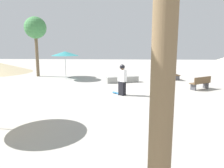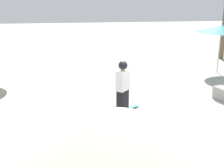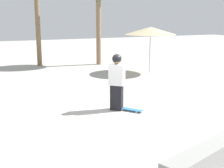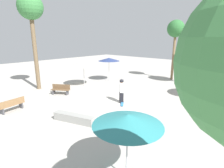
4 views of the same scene
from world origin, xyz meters
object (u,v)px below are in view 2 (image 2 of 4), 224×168
skateboard (130,107)px  shade_umbrella_teal (221,29)px  shade_umbrella_cream (104,124)px  skater_main (123,86)px

skateboard → shade_umbrella_teal: bearing=3.0°
skateboard → shade_umbrella_cream: size_ratio=0.30×
shade_umbrella_teal → shade_umbrella_cream: bearing=-32.5°
skater_main → shade_umbrella_teal: bearing=-8.0°
skater_main → shade_umbrella_teal: shade_umbrella_teal is taller
shade_umbrella_teal → skater_main: bearing=-49.4°
skater_main → shade_umbrella_cream: bearing=-150.2°
skateboard → shade_umbrella_cream: (6.19, -1.52, 2.22)m
skater_main → shade_umbrella_cream: size_ratio=0.71×
shade_umbrella_teal → shade_umbrella_cream: size_ratio=0.92×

